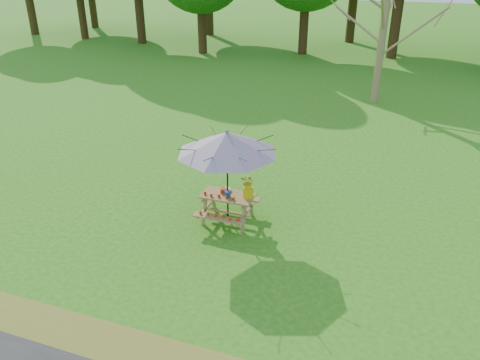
% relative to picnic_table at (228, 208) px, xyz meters
% --- Properties ---
extents(ground, '(120.00, 120.00, 0.00)m').
position_rel_picnic_table_xyz_m(ground, '(-0.67, -1.62, -0.33)').
color(ground, '#306D14').
rests_on(ground, ground).
extents(drygrass_strip, '(120.00, 1.20, 0.01)m').
position_rel_picnic_table_xyz_m(drygrass_strip, '(-0.67, -4.42, -0.32)').
color(drygrass_strip, olive).
rests_on(drygrass_strip, ground).
extents(picnic_table, '(1.20, 1.32, 0.67)m').
position_rel_picnic_table_xyz_m(picnic_table, '(0.00, 0.00, 0.00)').
color(picnic_table, olive).
rests_on(picnic_table, ground).
extents(patio_umbrella, '(2.37, 2.37, 2.25)m').
position_rel_picnic_table_xyz_m(patio_umbrella, '(0.00, 0.00, 1.62)').
color(patio_umbrella, black).
rests_on(patio_umbrella, ground).
extents(produce_bins, '(0.27, 0.38, 0.13)m').
position_rel_picnic_table_xyz_m(produce_bins, '(-0.05, 0.04, 0.40)').
color(produce_bins, '#B3280E').
rests_on(produce_bins, picnic_table).
extents(tomatoes_row, '(0.77, 0.13, 0.07)m').
position_rel_picnic_table_xyz_m(tomatoes_row, '(-0.15, -0.18, 0.38)').
color(tomatoes_row, red).
rests_on(tomatoes_row, picnic_table).
extents(flower_bucket, '(0.40, 0.37, 0.55)m').
position_rel_picnic_table_xyz_m(flower_bucket, '(0.48, 0.07, 0.64)').
color(flower_bucket, yellow).
rests_on(flower_bucket, picnic_table).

